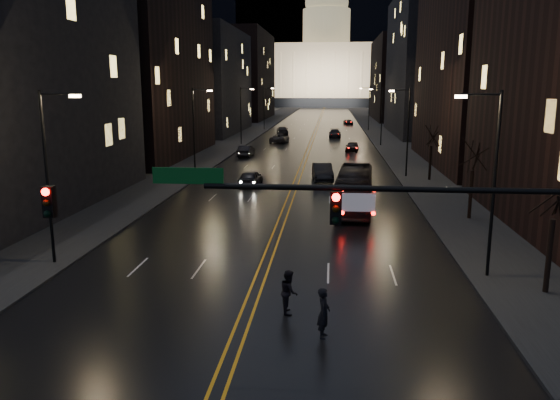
% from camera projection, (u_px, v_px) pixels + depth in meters
% --- Properties ---
extents(ground, '(900.00, 900.00, 0.00)m').
position_uv_depth(ground, '(225.00, 372.00, 17.83)').
color(ground, black).
rests_on(ground, ground).
extents(road, '(20.00, 320.00, 0.02)m').
position_uv_depth(road, '(319.00, 121.00, 144.51)').
color(road, black).
rests_on(road, ground).
extents(sidewalk_left, '(8.00, 320.00, 0.16)m').
position_uv_depth(sidewalk_left, '(267.00, 121.00, 145.78)').
color(sidewalk_left, black).
rests_on(sidewalk_left, ground).
extents(sidewalk_right, '(8.00, 320.00, 0.16)m').
position_uv_depth(sidewalk_right, '(372.00, 121.00, 143.21)').
color(sidewalk_right, black).
rests_on(sidewalk_right, ground).
extents(center_line, '(0.62, 320.00, 0.01)m').
position_uv_depth(center_line, '(319.00, 121.00, 144.51)').
color(center_line, orange).
rests_on(center_line, road).
extents(building_left_mid, '(12.00, 30.00, 28.00)m').
position_uv_depth(building_left_mid, '(142.00, 47.00, 69.51)').
color(building_left_mid, black).
rests_on(building_left_mid, ground).
extents(building_left_far, '(12.00, 34.00, 20.00)m').
position_uv_depth(building_left_far, '(209.00, 82.00, 107.36)').
color(building_left_far, black).
rests_on(building_left_far, ground).
extents(building_left_dist, '(12.00, 40.00, 24.00)m').
position_uv_depth(building_left_dist, '(246.00, 76.00, 153.73)').
color(building_left_dist, black).
rests_on(building_left_dist, ground).
extents(building_right_mid, '(12.00, 34.00, 26.00)m').
position_uv_depth(building_right_mid, '(427.00, 65.00, 102.89)').
color(building_right_mid, black).
rests_on(building_right_mid, ground).
extents(building_right_dist, '(12.00, 40.00, 22.00)m').
position_uv_depth(building_right_dist, '(397.00, 79.00, 150.08)').
color(building_right_dist, black).
rests_on(building_right_dist, ground).
extents(mountain_ridge, '(520.00, 60.00, 130.00)m').
position_uv_depth(mountain_ridge, '(388.00, 2.00, 371.15)').
color(mountain_ridge, black).
rests_on(mountain_ridge, ground).
extents(capitol, '(90.00, 50.00, 58.50)m').
position_uv_depth(capitol, '(326.00, 69.00, 257.94)').
color(capitol, black).
rests_on(capitol, ground).
extents(traffic_signal, '(17.29, 0.45, 7.00)m').
position_uv_depth(traffic_signal, '(417.00, 226.00, 16.24)').
color(traffic_signal, black).
rests_on(traffic_signal, ground).
extents(streetlamp_right_near, '(2.13, 0.25, 9.00)m').
position_uv_depth(streetlamp_right_near, '(491.00, 175.00, 25.54)').
color(streetlamp_right_near, black).
rests_on(streetlamp_right_near, ground).
extents(streetlamp_left_near, '(2.13, 0.25, 9.00)m').
position_uv_depth(streetlamp_left_near, '(50.00, 169.00, 27.52)').
color(streetlamp_left_near, black).
rests_on(streetlamp_left_near, ground).
extents(streetlamp_right_mid, '(2.13, 0.25, 9.00)m').
position_uv_depth(streetlamp_right_mid, '(406.00, 128.00, 54.77)').
color(streetlamp_right_mid, black).
rests_on(streetlamp_right_mid, ground).
extents(streetlamp_left_mid, '(2.13, 0.25, 9.00)m').
position_uv_depth(streetlamp_left_mid, '(195.00, 126.00, 56.76)').
color(streetlamp_left_mid, black).
rests_on(streetlamp_left_mid, ground).
extents(streetlamp_right_far, '(2.13, 0.25, 9.00)m').
position_uv_depth(streetlamp_right_far, '(381.00, 113.00, 84.01)').
color(streetlamp_right_far, black).
rests_on(streetlamp_right_far, ground).
extents(streetlamp_left_far, '(2.13, 0.25, 9.00)m').
position_uv_depth(streetlamp_left_far, '(242.00, 113.00, 85.99)').
color(streetlamp_left_far, black).
rests_on(streetlamp_left_far, ground).
extents(streetlamp_right_dist, '(2.13, 0.25, 9.00)m').
position_uv_depth(streetlamp_right_dist, '(368.00, 106.00, 113.24)').
color(streetlamp_right_dist, black).
rests_on(streetlamp_right_dist, ground).
extents(streetlamp_left_dist, '(2.13, 0.25, 9.00)m').
position_uv_depth(streetlamp_left_dist, '(265.00, 106.00, 115.23)').
color(streetlamp_left_dist, black).
rests_on(streetlamp_left_dist, ground).
extents(tree_right_near, '(2.40, 2.40, 6.65)m').
position_uv_depth(tree_right_near, '(555.00, 196.00, 23.50)').
color(tree_right_near, black).
rests_on(tree_right_near, ground).
extents(tree_right_mid, '(2.40, 2.40, 6.65)m').
position_uv_depth(tree_right_mid, '(473.00, 156.00, 37.15)').
color(tree_right_mid, black).
rests_on(tree_right_mid, ground).
extents(tree_right_far, '(2.40, 2.40, 6.65)m').
position_uv_depth(tree_right_far, '(432.00, 135.00, 52.74)').
color(tree_right_far, black).
rests_on(tree_right_far, ground).
extents(bus, '(3.33, 11.02, 3.03)m').
position_uv_depth(bus, '(354.00, 190.00, 41.15)').
color(bus, black).
rests_on(bus, ground).
extents(oncoming_car_a, '(2.02, 4.53, 1.51)m').
position_uv_depth(oncoming_car_a, '(251.00, 178.00, 51.06)').
color(oncoming_car_a, black).
rests_on(oncoming_car_a, ground).
extents(oncoming_car_b, '(1.81, 4.67, 1.52)m').
position_uv_depth(oncoming_car_b, '(246.00, 151.00, 72.22)').
color(oncoming_car_b, black).
rests_on(oncoming_car_b, ground).
extents(oncoming_car_c, '(3.14, 5.64, 1.49)m').
position_uv_depth(oncoming_car_c, '(280.00, 138.00, 89.66)').
color(oncoming_car_c, black).
rests_on(oncoming_car_c, ground).
extents(oncoming_car_d, '(2.80, 5.63, 1.57)m').
position_uv_depth(oncoming_car_d, '(282.00, 131.00, 104.79)').
color(oncoming_car_d, black).
rests_on(oncoming_car_d, ground).
extents(receding_car_a, '(2.35, 5.34, 1.70)m').
position_uv_depth(receding_car_a, '(322.00, 172.00, 53.92)').
color(receding_car_a, black).
rests_on(receding_car_a, ground).
extents(receding_car_b, '(2.16, 4.38, 1.43)m').
position_uv_depth(receding_car_b, '(352.00, 147.00, 77.84)').
color(receding_car_b, black).
rests_on(receding_car_b, ground).
extents(receding_car_c, '(2.17, 5.26, 1.52)m').
position_uv_depth(receding_car_c, '(335.00, 134.00, 98.60)').
color(receding_car_c, black).
rests_on(receding_car_c, ground).
extents(receding_car_d, '(2.41, 4.55, 1.22)m').
position_uv_depth(receding_car_d, '(348.00, 122.00, 132.86)').
color(receding_car_d, black).
rests_on(receding_car_d, ground).
extents(pedestrian_a, '(0.55, 0.76, 1.93)m').
position_uv_depth(pedestrian_a, '(324.00, 313.00, 20.12)').
color(pedestrian_a, black).
rests_on(pedestrian_a, ground).
extents(pedestrian_b, '(0.62, 0.95, 1.83)m').
position_uv_depth(pedestrian_b, '(289.00, 292.00, 22.36)').
color(pedestrian_b, black).
rests_on(pedestrian_b, ground).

